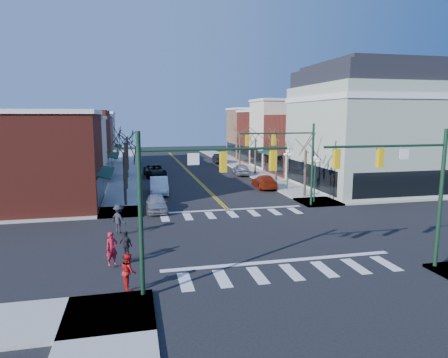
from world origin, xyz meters
TOP-DOWN VIEW (x-y plane):
  - ground at (0.00, 0.00)m, footprint 160.00×160.00m
  - sidewalk_left at (-8.75, 20.00)m, footprint 3.50×70.00m
  - sidewalk_right at (8.75, 20.00)m, footprint 3.50×70.00m
  - bldg_left_brick_a at (-15.50, 11.75)m, footprint 10.00×8.50m
  - bldg_left_stucco_a at (-15.50, 19.50)m, footprint 10.00×7.00m
  - bldg_left_brick_b at (-15.50, 27.50)m, footprint 10.00×9.00m
  - bldg_left_tan at (-15.50, 35.75)m, footprint 10.00×7.50m
  - bldg_left_stucco_b at (-15.50, 43.50)m, footprint 10.00×8.00m
  - bldg_right_brick_a at (15.50, 25.75)m, footprint 10.00×8.50m
  - bldg_right_stucco at (15.50, 33.50)m, footprint 10.00×7.00m
  - bldg_right_brick_b at (15.50, 41.00)m, footprint 10.00×8.00m
  - bldg_right_tan at (15.50, 49.00)m, footprint 10.00×8.00m
  - victorian_corner at (16.50, 14.50)m, footprint 12.25×14.25m
  - traffic_mast_near_left at (-5.55, -7.40)m, footprint 6.60×0.28m
  - traffic_mast_near_right at (5.55, -7.40)m, footprint 6.60×0.28m
  - traffic_mast_far_right at (5.55, 7.40)m, footprint 6.60×0.28m
  - lamppost_corner at (8.20, 8.50)m, footprint 0.36×0.36m
  - lamppost_midblock at (8.20, 15.00)m, footprint 0.36×0.36m
  - tree_left_a at (-8.40, 11.00)m, footprint 0.24×0.24m
  - tree_left_b at (-8.40, 19.00)m, footprint 0.24×0.24m
  - tree_left_c at (-8.40, 27.00)m, footprint 0.24×0.24m
  - tree_left_d at (-8.40, 35.00)m, footprint 0.24×0.24m
  - tree_right_a at (8.40, 11.00)m, footprint 0.24×0.24m
  - tree_right_b at (8.40, 19.00)m, footprint 0.24×0.24m
  - tree_right_c at (8.40, 27.00)m, footprint 0.24×0.24m
  - tree_right_d at (8.40, 35.00)m, footprint 0.24×0.24m
  - car_left_near at (-5.87, 8.52)m, footprint 1.67×4.14m
  - car_left_mid at (-5.17, 16.21)m, footprint 1.97×5.16m
  - car_left_far at (-4.93, 28.25)m, footprint 2.90×5.66m
  - car_right_near at (6.30, 16.87)m, footprint 2.38×5.09m
  - car_right_mid at (6.40, 26.89)m, footprint 2.16×4.64m
  - car_right_far at (6.40, 40.96)m, footprint 1.94×4.97m
  - pedestrian_red_a at (-8.86, -3.52)m, footprint 0.76×0.68m
  - pedestrian_red_b at (-8.00, -6.71)m, footprint 0.79×0.92m
  - pedestrian_dark_a at (-8.18, -2.65)m, footprint 0.89×0.90m
  - pedestrian_dark_b at (-8.69, 2.35)m, footprint 1.36×1.39m

SIDE VIEW (x-z plane):
  - ground at x=0.00m, z-range 0.00..0.00m
  - sidewalk_left at x=-8.75m, z-range 0.00..0.15m
  - sidewalk_right at x=8.75m, z-range 0.00..0.15m
  - car_left_near at x=-5.87m, z-range 0.00..1.41m
  - car_right_near at x=6.30m, z-range 0.00..1.44m
  - car_left_far at x=-4.93m, z-range 0.00..1.53m
  - car_right_mid at x=6.40m, z-range 0.00..1.54m
  - car_right_far at x=6.40m, z-range 0.00..1.61m
  - car_left_mid at x=-5.17m, z-range 0.00..1.68m
  - pedestrian_dark_a at x=-8.18m, z-range 0.15..1.67m
  - pedestrian_red_b at x=-8.00m, z-range 0.15..1.79m
  - pedestrian_red_a at x=-8.86m, z-range 0.15..1.90m
  - pedestrian_dark_b at x=-8.69m, z-range 0.15..2.07m
  - tree_left_c at x=-8.40m, z-range 0.00..4.55m
  - tree_right_a at x=8.40m, z-range 0.00..4.62m
  - tree_left_a at x=-8.40m, z-range 0.00..4.76m
  - tree_right_c at x=8.40m, z-range 0.00..4.83m
  - tree_left_d at x=-8.40m, z-range 0.00..4.90m
  - tree_right_d at x=8.40m, z-range 0.00..4.97m
  - tree_left_b at x=-8.40m, z-range 0.00..5.04m
  - tree_right_b at x=8.40m, z-range 0.00..5.18m
  - lamppost_corner at x=8.20m, z-range 0.80..5.13m
  - lamppost_midblock at x=8.20m, z-range 0.80..5.13m
  - bldg_left_stucco_a at x=-15.50m, z-range 0.00..7.50m
  - bldg_left_tan at x=-15.50m, z-range 0.00..7.80m
  - bldg_left_brick_a at x=-15.50m, z-range 0.00..8.00m
  - bldg_right_brick_a at x=15.50m, z-range 0.00..8.00m
  - bldg_left_stucco_b at x=-15.50m, z-range 0.00..8.20m
  - bldg_left_brick_b at x=-15.50m, z-range 0.00..8.50m
  - bldg_right_brick_b at x=15.50m, z-range 0.00..8.50m
  - bldg_right_tan at x=15.50m, z-range 0.00..9.00m
  - traffic_mast_near_left at x=-5.55m, z-range 1.11..8.31m
  - traffic_mast_near_right at x=5.55m, z-range 1.11..8.31m
  - traffic_mast_far_right at x=5.55m, z-range 1.11..8.31m
  - bldg_right_stucco at x=15.50m, z-range 0.00..10.00m
  - victorian_corner at x=16.50m, z-range 0.01..13.31m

